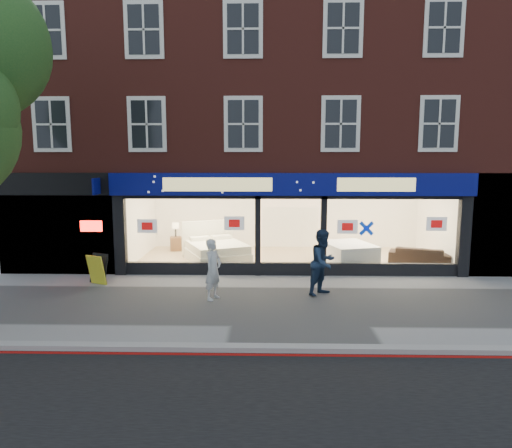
{
  "coord_description": "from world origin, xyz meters",
  "views": [
    {
      "loc": [
        -0.77,
        -11.38,
        3.71
      ],
      "look_at": [
        -1.1,
        2.5,
        1.75
      ],
      "focal_mm": 32.0,
      "sensor_mm": 36.0,
      "label": 1
    }
  ],
  "objects_px": {
    "display_bed": "(216,250)",
    "a_board": "(98,269)",
    "mattress_stack": "(348,254)",
    "pedestrian_blue": "(323,262)",
    "pedestrian_grey": "(213,269)",
    "sofa": "(420,255)"
  },
  "relations": [
    {
      "from": "display_bed",
      "to": "a_board",
      "type": "xyz_separation_m",
      "value": [
        -3.24,
        -2.87,
        -0.01
      ]
    },
    {
      "from": "pedestrian_blue",
      "to": "display_bed",
      "type": "bearing_deg",
      "value": 85.52
    },
    {
      "from": "mattress_stack",
      "to": "pedestrian_grey",
      "type": "distance_m",
      "value": 5.73
    },
    {
      "from": "display_bed",
      "to": "mattress_stack",
      "type": "xyz_separation_m",
      "value": [
        4.67,
        -0.47,
        -0.0
      ]
    },
    {
      "from": "display_bed",
      "to": "pedestrian_grey",
      "type": "distance_m",
      "value": 4.3
    },
    {
      "from": "display_bed",
      "to": "mattress_stack",
      "type": "bearing_deg",
      "value": -29.66
    },
    {
      "from": "mattress_stack",
      "to": "pedestrian_blue",
      "type": "xyz_separation_m",
      "value": [
        -1.29,
        -3.31,
        0.45
      ]
    },
    {
      "from": "pedestrian_blue",
      "to": "pedestrian_grey",
      "type": "bearing_deg",
      "value": 142.92
    },
    {
      "from": "display_bed",
      "to": "pedestrian_blue",
      "type": "relative_size",
      "value": 1.59
    },
    {
      "from": "mattress_stack",
      "to": "a_board",
      "type": "height_order",
      "value": "a_board"
    },
    {
      "from": "a_board",
      "to": "pedestrian_blue",
      "type": "relative_size",
      "value": 0.5
    },
    {
      "from": "mattress_stack",
      "to": "a_board",
      "type": "bearing_deg",
      "value": -163.11
    },
    {
      "from": "display_bed",
      "to": "mattress_stack",
      "type": "relative_size",
      "value": 1.33
    },
    {
      "from": "display_bed",
      "to": "mattress_stack",
      "type": "height_order",
      "value": "display_bed"
    },
    {
      "from": "mattress_stack",
      "to": "pedestrian_grey",
      "type": "height_order",
      "value": "pedestrian_grey"
    },
    {
      "from": "pedestrian_grey",
      "to": "mattress_stack",
      "type": "bearing_deg",
      "value": -21.74
    },
    {
      "from": "display_bed",
      "to": "pedestrian_blue",
      "type": "bearing_deg",
      "value": -72.06
    },
    {
      "from": "a_board",
      "to": "pedestrian_blue",
      "type": "bearing_deg",
      "value": 16.17
    },
    {
      "from": "sofa",
      "to": "pedestrian_blue",
      "type": "xyz_separation_m",
      "value": [
        -3.78,
        -3.4,
        0.52
      ]
    },
    {
      "from": "a_board",
      "to": "display_bed",
      "type": "bearing_deg",
      "value": 65.51
    },
    {
      "from": "display_bed",
      "to": "sofa",
      "type": "height_order",
      "value": "display_bed"
    },
    {
      "from": "mattress_stack",
      "to": "pedestrian_grey",
      "type": "xyz_separation_m",
      "value": [
        -4.27,
        -3.8,
        0.35
      ]
    }
  ]
}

